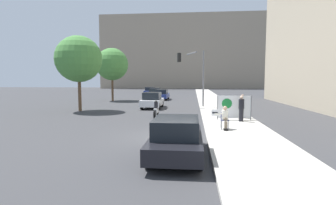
{
  "coord_description": "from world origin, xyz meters",
  "views": [
    {
      "loc": [
        1.11,
        -12.02,
        2.75
      ],
      "look_at": [
        -0.54,
        5.07,
        1.25
      ],
      "focal_mm": 28.0,
      "sensor_mm": 36.0,
      "label": 1
    }
  ],
  "objects_px": {
    "seated_protester": "(225,117)",
    "traffic_light_pole": "(194,69)",
    "car_on_road_far_lane": "(150,91)",
    "street_tree_near_curb": "(79,59)",
    "parked_car_curbside": "(176,137)",
    "pedestrian_behind": "(242,106)",
    "motorcycle_on_road": "(156,110)",
    "car_on_road_midblock": "(162,95)",
    "car_on_road_nearest": "(152,100)",
    "protest_banner": "(234,107)",
    "jogger_on_sidewalk": "(241,108)",
    "street_tree_midblock": "(112,64)",
    "car_on_road_distant": "(155,92)"
  },
  "relations": [
    {
      "from": "protest_banner",
      "to": "street_tree_near_curb",
      "type": "xyz_separation_m",
      "value": [
        -12.6,
        4.99,
        3.55
      ]
    },
    {
      "from": "protest_banner",
      "to": "street_tree_near_curb",
      "type": "bearing_deg",
      "value": 158.4
    },
    {
      "from": "car_on_road_far_lane",
      "to": "street_tree_near_curb",
      "type": "distance_m",
      "value": 26.47
    },
    {
      "from": "pedestrian_behind",
      "to": "parked_car_curbside",
      "type": "xyz_separation_m",
      "value": [
        -3.9,
        -8.88,
        -0.25
      ]
    },
    {
      "from": "street_tree_midblock",
      "to": "car_on_road_nearest",
      "type": "bearing_deg",
      "value": -51.81
    },
    {
      "from": "protest_banner",
      "to": "motorcycle_on_road",
      "type": "xyz_separation_m",
      "value": [
        -5.36,
        1.85,
        -0.46
      ]
    },
    {
      "from": "pedestrian_behind",
      "to": "traffic_light_pole",
      "type": "bearing_deg",
      "value": -5.71
    },
    {
      "from": "car_on_road_midblock",
      "to": "street_tree_near_curb",
      "type": "distance_m",
      "value": 15.3
    },
    {
      "from": "car_on_road_midblock",
      "to": "car_on_road_far_lane",
      "type": "height_order",
      "value": "car_on_road_midblock"
    },
    {
      "from": "car_on_road_midblock",
      "to": "car_on_road_far_lane",
      "type": "bearing_deg",
      "value": 106.49
    },
    {
      "from": "motorcycle_on_road",
      "to": "pedestrian_behind",
      "type": "bearing_deg",
      "value": -9.58
    },
    {
      "from": "seated_protester",
      "to": "street_tree_near_curb",
      "type": "relative_size",
      "value": 0.18
    },
    {
      "from": "car_on_road_midblock",
      "to": "car_on_road_distant",
      "type": "distance_m",
      "value": 6.07
    },
    {
      "from": "parked_car_curbside",
      "to": "car_on_road_nearest",
      "type": "height_order",
      "value": "car_on_road_nearest"
    },
    {
      "from": "jogger_on_sidewalk",
      "to": "car_on_road_nearest",
      "type": "bearing_deg",
      "value": -12.53
    },
    {
      "from": "traffic_light_pole",
      "to": "street_tree_near_curb",
      "type": "relative_size",
      "value": 0.82
    },
    {
      "from": "seated_protester",
      "to": "car_on_road_distant",
      "type": "distance_m",
      "value": 28.9
    },
    {
      "from": "seated_protester",
      "to": "parked_car_curbside",
      "type": "relative_size",
      "value": 0.29
    },
    {
      "from": "car_on_road_far_lane",
      "to": "motorcycle_on_road",
      "type": "relative_size",
      "value": 1.97
    },
    {
      "from": "traffic_light_pole",
      "to": "parked_car_curbside",
      "type": "distance_m",
      "value": 16.55
    },
    {
      "from": "protest_banner",
      "to": "jogger_on_sidewalk",
      "type": "bearing_deg",
      "value": -59.43
    },
    {
      "from": "street_tree_midblock",
      "to": "car_on_road_far_lane",
      "type": "bearing_deg",
      "value": 80.15
    },
    {
      "from": "car_on_road_nearest",
      "to": "parked_car_curbside",
      "type": "bearing_deg",
      "value": -78.07
    },
    {
      "from": "jogger_on_sidewalk",
      "to": "car_on_road_nearest",
      "type": "xyz_separation_m",
      "value": [
        -6.95,
        8.53,
        -0.2
      ]
    },
    {
      "from": "motorcycle_on_road",
      "to": "street_tree_near_curb",
      "type": "relative_size",
      "value": 0.33
    },
    {
      "from": "protest_banner",
      "to": "car_on_road_distant",
      "type": "height_order",
      "value": "protest_banner"
    },
    {
      "from": "car_on_road_nearest",
      "to": "street_tree_midblock",
      "type": "relative_size",
      "value": 0.62
    },
    {
      "from": "seated_protester",
      "to": "jogger_on_sidewalk",
      "type": "bearing_deg",
      "value": 68.77
    },
    {
      "from": "car_on_road_nearest",
      "to": "seated_protester",
      "type": "bearing_deg",
      "value": -63.54
    },
    {
      "from": "pedestrian_behind",
      "to": "motorcycle_on_road",
      "type": "relative_size",
      "value": 0.74
    },
    {
      "from": "car_on_road_distant",
      "to": "street_tree_midblock",
      "type": "relative_size",
      "value": 0.64
    },
    {
      "from": "seated_protester",
      "to": "pedestrian_behind",
      "type": "distance_m",
      "value": 4.51
    },
    {
      "from": "protest_banner",
      "to": "car_on_road_nearest",
      "type": "height_order",
      "value": "protest_banner"
    },
    {
      "from": "seated_protester",
      "to": "car_on_road_midblock",
      "type": "height_order",
      "value": "car_on_road_midblock"
    },
    {
      "from": "protest_banner",
      "to": "car_on_road_far_lane",
      "type": "bearing_deg",
      "value": 108.87
    },
    {
      "from": "jogger_on_sidewalk",
      "to": "street_tree_midblock",
      "type": "xyz_separation_m",
      "value": [
        -13.56,
        16.93,
        3.79
      ]
    },
    {
      "from": "jogger_on_sidewalk",
      "to": "pedestrian_behind",
      "type": "relative_size",
      "value": 1.0
    },
    {
      "from": "car_on_road_nearest",
      "to": "street_tree_near_curb",
      "type": "height_order",
      "value": "street_tree_near_curb"
    },
    {
      "from": "car_on_road_far_lane",
      "to": "street_tree_near_curb",
      "type": "xyz_separation_m",
      "value": [
        -1.96,
        -26.12,
        3.84
      ]
    },
    {
      "from": "car_on_road_midblock",
      "to": "seated_protester",
      "type": "bearing_deg",
      "value": -74.82
    },
    {
      "from": "seated_protester",
      "to": "street_tree_near_curb",
      "type": "height_order",
      "value": "street_tree_near_curb"
    },
    {
      "from": "seated_protester",
      "to": "parked_car_curbside",
      "type": "bearing_deg",
      "value": -110.72
    },
    {
      "from": "car_on_road_midblock",
      "to": "car_on_road_far_lane",
      "type": "distance_m",
      "value": 12.95
    },
    {
      "from": "parked_car_curbside",
      "to": "car_on_road_nearest",
      "type": "xyz_separation_m",
      "value": [
        -3.38,
        15.97,
        0.05
      ]
    },
    {
      "from": "car_on_road_nearest",
      "to": "street_tree_midblock",
      "type": "xyz_separation_m",
      "value": [
        -6.61,
        8.41,
        3.99
      ]
    },
    {
      "from": "street_tree_near_curb",
      "to": "car_on_road_distant",
      "type": "bearing_deg",
      "value": 78.89
    },
    {
      "from": "car_on_road_nearest",
      "to": "street_tree_near_curb",
      "type": "relative_size",
      "value": 0.65
    },
    {
      "from": "seated_protester",
      "to": "traffic_light_pole",
      "type": "height_order",
      "value": "traffic_light_pole"
    },
    {
      "from": "seated_protester",
      "to": "protest_banner",
      "type": "bearing_deg",
      "value": 78.48
    },
    {
      "from": "car_on_road_nearest",
      "to": "protest_banner",
      "type": "bearing_deg",
      "value": -50.23
    }
  ]
}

